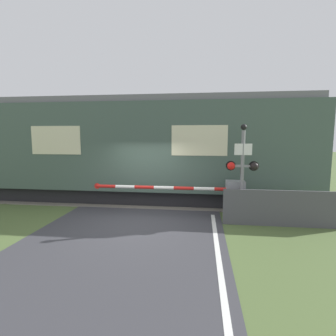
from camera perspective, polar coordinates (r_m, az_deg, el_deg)
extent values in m
plane|color=#4C6033|center=(8.48, -6.70, -11.59)|extent=(80.00, 80.00, 0.00)
cube|color=#666056|center=(11.33, -2.95, -6.70)|extent=(36.00, 3.20, 0.03)
cube|color=#595451|center=(10.62, -3.65, -7.27)|extent=(36.00, 0.08, 0.10)
cube|color=#595451|center=(12.00, -2.33, -5.60)|extent=(36.00, 0.08, 0.10)
cube|color=black|center=(12.39, -19.36, -4.56)|extent=(18.17, 2.43, 0.60)
cube|color=#42564C|center=(12.16, -19.73, 4.63)|extent=(19.75, 2.86, 3.36)
cube|color=slate|center=(12.23, -20.09, 13.08)|extent=(19.36, 2.63, 0.24)
cube|color=beige|center=(9.39, 6.81, 5.96)|extent=(1.98, 0.02, 1.08)
cube|color=beige|center=(10.90, -23.24, 5.58)|extent=(1.98, 0.02, 1.08)
cube|color=gray|center=(8.93, 14.36, -6.65)|extent=(0.60, 0.44, 1.24)
cylinder|color=gray|center=(8.86, 14.42, -4.56)|extent=(0.16, 0.16, 0.18)
cylinder|color=red|center=(8.83, 12.24, -4.54)|extent=(0.67, 0.11, 0.11)
cylinder|color=white|center=(8.79, 7.85, -4.49)|extent=(0.67, 0.11, 0.11)
cylinder|color=red|center=(8.81, 3.45, -4.41)|extent=(0.67, 0.11, 0.11)
cylinder|color=white|center=(8.88, -0.91, -4.30)|extent=(0.67, 0.11, 0.11)
cylinder|color=red|center=(9.00, -5.17, -4.18)|extent=(0.67, 0.11, 0.11)
cylinder|color=white|center=(9.17, -9.29, -4.04)|extent=(0.67, 0.11, 0.11)
cylinder|color=red|center=(9.39, -13.25, -3.88)|extent=(0.67, 0.11, 0.11)
cylinder|color=red|center=(9.51, -15.16, -3.80)|extent=(0.20, 0.02, 0.20)
cylinder|color=gray|center=(8.43, 15.82, -1.90)|extent=(0.11, 0.11, 2.86)
cube|color=gray|center=(8.38, 15.90, 0.42)|extent=(0.81, 0.07, 0.07)
sphere|color=red|center=(8.29, 13.57, 0.42)|extent=(0.24, 0.24, 0.24)
sphere|color=black|center=(8.39, 18.29, 0.34)|extent=(0.24, 0.24, 0.24)
cylinder|color=black|center=(8.40, 13.49, 0.51)|extent=(0.30, 0.06, 0.30)
cylinder|color=black|center=(8.50, 18.15, 0.43)|extent=(0.30, 0.06, 0.30)
cube|color=white|center=(8.30, 16.06, 3.93)|extent=(0.52, 0.02, 0.35)
sphere|color=black|center=(8.34, 16.17, 8.56)|extent=(0.18, 0.18, 0.18)
cube|color=#4C4C51|center=(8.59, 23.99, -8.08)|extent=(3.58, 0.06, 1.10)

